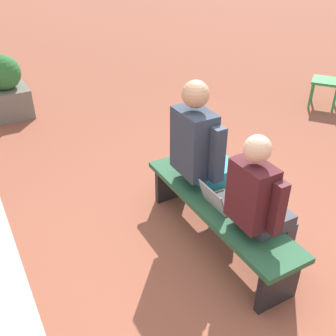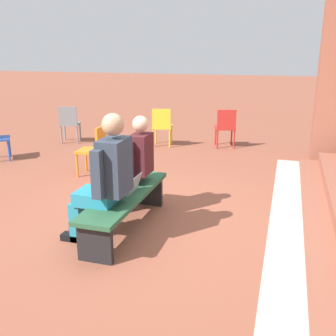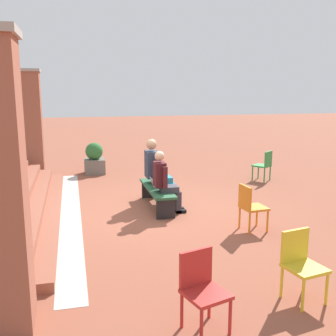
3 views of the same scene
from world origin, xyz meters
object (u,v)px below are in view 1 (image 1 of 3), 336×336
Objects in this scene: bench at (217,211)px; person_adult at (204,152)px; plastic_chair_near_bench_left at (333,78)px; planter at (6,89)px; laptop at (220,200)px; person_student at (260,203)px.

person_adult is (0.36, -0.07, 0.40)m from bench.
planter is at bearing 64.82° from plastic_chair_near_bench_left.
plastic_chair_near_bench_left is at bearing -67.39° from person_adult.
laptop is at bearing 163.12° from bench.
planter reaches higher than laptop.
planter is at bearing 15.73° from bench.
person_adult reaches higher than person_student.
bench is 1.25× the size of person_adult.
plastic_chair_near_bench_left is 0.89× the size of planter.
person_student is at bearing -171.50° from bench.
laptop is 0.34× the size of planter.
bench is at bearing -16.88° from laptop.
person_student is (-0.43, -0.06, 0.34)m from bench.
person_adult is (0.79, -0.01, 0.06)m from person_student.
bench is at bearing 117.09° from plastic_chair_near_bench_left.
person_adult is at bearing 112.61° from plastic_chair_near_bench_left.
planter reaches higher than bench.
person_adult is 3.72m from planter.
laptop is 3.88m from plastic_chair_near_bench_left.
person_student reaches higher than planter.
laptop is (-0.04, 0.01, 0.15)m from bench.
bench is 2.14× the size of plastic_chair_near_bench_left.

